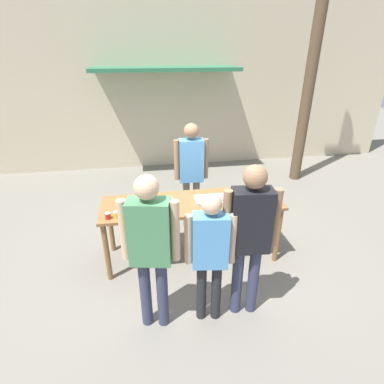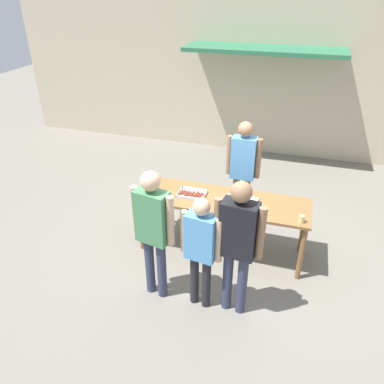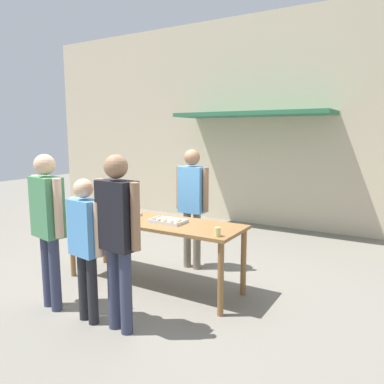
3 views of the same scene
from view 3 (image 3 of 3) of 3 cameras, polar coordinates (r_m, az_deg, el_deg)
The scene contains 12 objects.
ground_plane at distance 5.22m, azimuth -5.95°, elevation -13.83°, with size 24.00×24.00×0.00m, color slate.
building_facade_back at distance 8.35m, azimuth 10.47°, elevation 10.45°, with size 12.00×1.11×4.50m.
serving_table at distance 4.97m, azimuth -6.10°, elevation -5.37°, with size 2.46×0.77×0.89m.
food_tray_sausages at distance 5.21m, azimuth -10.30°, elevation -3.49°, with size 0.40×0.30×0.04m.
food_tray_buns at distance 4.77m, azimuth -3.47°, elevation -4.45°, with size 0.45×0.28×0.07m.
condiment_jar_mustard at distance 5.46m, azimuth -17.15°, elevation -2.91°, with size 0.07×0.07×0.08m.
condiment_jar_ketchup at distance 5.40m, azimuth -16.33°, elevation -2.99°, with size 0.07×0.07×0.08m.
beer_cup at distance 4.15m, azimuth 3.91°, elevation -6.08°, with size 0.07×0.07×0.10m.
person_server_behind_table at distance 5.50m, azimuth 0.00°, elevation -0.78°, with size 0.55×0.23×1.79m.
person_customer_holding_hotdog at distance 4.52m, azimuth -21.12°, elevation -3.63°, with size 0.57×0.30×1.79m.
person_customer_with_cup at distance 3.79m, azimuth -11.24°, elevation -5.29°, with size 0.59×0.27×1.81m.
person_customer_waiting_in_line at distance 4.10m, azimuth -15.91°, elevation -6.70°, with size 0.52×0.25×1.56m.
Camera 3 is at (2.88, -3.86, 2.02)m, focal length 35.00 mm.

